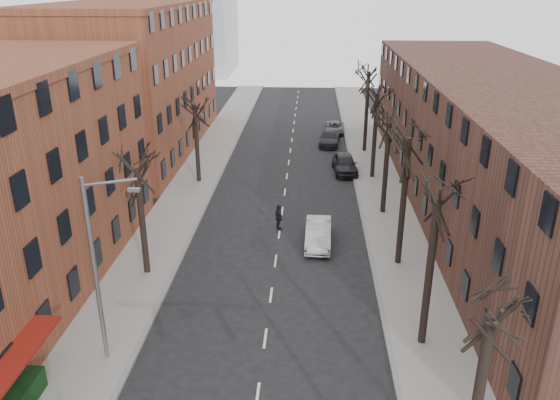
# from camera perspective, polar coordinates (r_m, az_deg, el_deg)

# --- Properties ---
(sidewalk_left) EXTENTS (4.00, 90.00, 0.15)m
(sidewalk_left) POSITION_cam_1_polar(r_m,az_deg,el_deg) (49.16, -8.69, 2.34)
(sidewalk_left) COLOR gray
(sidewalk_left) RESTS_ON ground
(sidewalk_right) EXTENTS (4.00, 90.00, 0.15)m
(sidewalk_right) POSITION_cam_1_polar(r_m,az_deg,el_deg) (48.51, 10.17, 1.98)
(sidewalk_right) COLOR gray
(sidewalk_right) RESTS_ON ground
(building_left_far) EXTENTS (12.00, 28.00, 14.00)m
(building_left_far) POSITION_cam_1_polar(r_m,az_deg,el_deg) (57.95, -15.23, 11.92)
(building_left_far) COLOR brown
(building_left_far) RESTS_ON ground
(building_right) EXTENTS (12.00, 50.00, 10.00)m
(building_right) POSITION_cam_1_polar(r_m,az_deg,el_deg) (44.14, 21.72, 5.46)
(building_right) COLOR #4F2F24
(building_right) RESTS_ON ground
(tree_right_b) EXTENTS (5.20, 5.20, 10.80)m
(tree_right_b) POSITION_cam_1_polar(r_m,az_deg,el_deg) (28.23, 14.52, -14.34)
(tree_right_b) COLOR black
(tree_right_b) RESTS_ON ground
(tree_right_c) EXTENTS (5.20, 5.20, 11.60)m
(tree_right_c) POSITION_cam_1_polar(r_m,az_deg,el_deg) (34.89, 12.18, -6.58)
(tree_right_c) COLOR black
(tree_right_c) RESTS_ON ground
(tree_right_d) EXTENTS (5.20, 5.20, 10.00)m
(tree_right_d) POSITION_cam_1_polar(r_m,az_deg,el_deg) (42.02, 10.65, -1.37)
(tree_right_d) COLOR black
(tree_right_d) RESTS_ON ground
(tree_right_e) EXTENTS (5.20, 5.20, 10.80)m
(tree_right_e) POSITION_cam_1_polar(r_m,az_deg,el_deg) (49.42, 9.58, 2.30)
(tree_right_e) COLOR black
(tree_right_e) RESTS_ON ground
(tree_right_f) EXTENTS (5.20, 5.20, 11.60)m
(tree_right_f) POSITION_cam_1_polar(r_m,az_deg,el_deg) (56.98, 8.78, 5.01)
(tree_right_f) COLOR black
(tree_right_f) RESTS_ON ground
(tree_left_a) EXTENTS (5.20, 5.20, 9.50)m
(tree_left_a) POSITION_cam_1_polar(r_m,az_deg,el_deg) (34.07, -13.66, -7.46)
(tree_left_a) COLOR black
(tree_left_a) RESTS_ON ground
(tree_left_b) EXTENTS (5.20, 5.20, 9.50)m
(tree_left_b) POSITION_cam_1_polar(r_m,az_deg,el_deg) (48.18, -8.45, 1.85)
(tree_left_b) COLOR black
(tree_left_b) RESTS_ON ground
(streetlight) EXTENTS (2.45, 0.22, 9.03)m
(streetlight) POSITION_cam_1_polar(r_m,az_deg,el_deg) (24.95, -18.49, -6.40)
(streetlight) COLOR slate
(streetlight) RESTS_ON ground
(silver_sedan) EXTENTS (1.78, 4.79, 1.56)m
(silver_sedan) POSITION_cam_1_polar(r_m,az_deg,el_deg) (36.33, 4.02, -3.52)
(silver_sedan) COLOR #B0B2B7
(silver_sedan) RESTS_ON ground
(parked_car_near) EXTENTS (2.40, 5.15, 1.71)m
(parked_car_near) POSITION_cam_1_polar(r_m,az_deg,el_deg) (50.27, 6.77, 3.83)
(parked_car_near) COLOR black
(parked_car_near) RESTS_ON ground
(parked_car_mid) EXTENTS (2.46, 5.15, 1.45)m
(parked_car_mid) POSITION_cam_1_polar(r_m,az_deg,el_deg) (58.88, 5.19, 6.47)
(parked_car_mid) COLOR black
(parked_car_mid) RESTS_ON ground
(parked_car_far) EXTENTS (2.28, 4.50, 1.22)m
(parked_car_far) POSITION_cam_1_polar(r_m,az_deg,el_deg) (63.73, 5.75, 7.54)
(parked_car_far) COLOR #585A60
(parked_car_far) RESTS_ON ground
(pedestrian_crossing) EXTENTS (0.89, 1.22, 1.92)m
(pedestrian_crossing) POSITION_cam_1_polar(r_m,az_deg,el_deg) (38.20, -0.12, -1.83)
(pedestrian_crossing) COLOR black
(pedestrian_crossing) RESTS_ON ground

